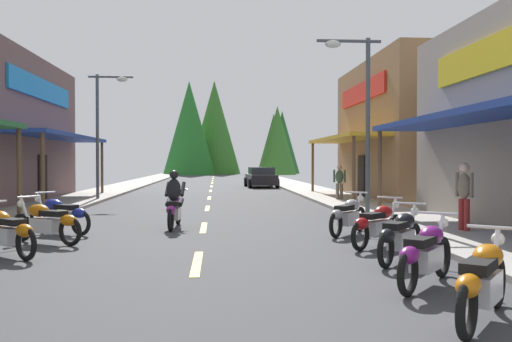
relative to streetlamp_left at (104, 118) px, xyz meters
name	(u,v)px	position (x,y,z in m)	size (l,w,h in m)	color
ground	(210,194)	(4.75, 5.93, -3.83)	(9.31, 91.19, 0.10)	#38383A
sidewalk_left	(103,192)	(-1.27, 5.93, -3.72)	(2.73, 91.19, 0.12)	gray
sidewalk_right	(315,192)	(10.77, 5.93, -3.72)	(2.73, 91.19, 0.12)	#9E9991
centerline_dashes	(211,191)	(4.75, 7.91, -3.77)	(0.16, 64.09, 0.01)	#E0C64C
storefront_right_far	(445,131)	(16.23, 0.60, -0.49)	(10.07, 10.70, 6.58)	olive
streetlamp_left	(104,118)	(0.00, 0.00, 0.00)	(2.01, 0.30, 5.76)	#474C51
streetlamp_right	(358,100)	(9.49, -8.63, -0.07)	(2.01, 0.30, 5.64)	#474C51
motorcycle_parked_right_0	(483,280)	(8.04, -19.54, -3.29)	(1.41, 1.73, 1.04)	black
motorcycle_parked_right_1	(426,253)	(8.09, -17.75, -3.29)	(1.45, 1.71, 1.04)	black
motorcycle_parked_right_2	(400,235)	(8.38, -15.84, -3.29)	(1.40, 1.75, 1.04)	black
motorcycle_parked_right_3	(378,224)	(8.48, -14.12, -3.29)	(1.59, 1.58, 1.04)	black
motorcycle_parked_right_4	(348,215)	(8.32, -12.17, -3.29)	(1.36, 1.77, 1.04)	black
motorcycle_parked_left_2	(6,231)	(1.12, -14.77, -3.29)	(1.66, 1.50, 1.04)	black
motorcycle_parked_left_3	(46,222)	(1.38, -13.16, -3.29)	(1.87, 1.22, 1.04)	black
motorcycle_parked_left_4	(60,214)	(1.21, -11.50, -3.29)	(1.84, 1.26, 1.04)	black
rider_cruising_lead	(174,204)	(3.96, -10.57, -3.13)	(0.60, 2.14, 1.57)	black
pedestrian_by_shop	(339,180)	(10.55, -1.42, -2.82)	(0.57, 0.27, 1.66)	#726659
pedestrian_browsing	(464,193)	(11.11, -12.50, -2.74)	(0.36, 0.55, 1.77)	maroon
parked_car_curbside	(261,177)	(8.20, 12.56, -3.09)	(2.22, 4.38, 1.40)	black
treeline_backdrop	(226,134)	(6.44, 52.45, 1.98)	(19.61, 12.11, 13.47)	#2F6623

